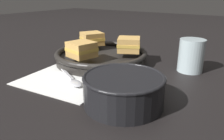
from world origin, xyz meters
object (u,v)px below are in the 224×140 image
(sandwich_near_left, at_px, (92,39))
(sandwich_far_left, at_px, (129,44))
(skillet, at_px, (101,56))
(soup_bowl, at_px, (124,88))
(drinking_glass, at_px, (191,55))
(spoon, at_px, (73,80))
(sandwich_near_right, at_px, (82,49))

(sandwich_near_left, relative_size, sandwich_far_left, 1.01)
(skillet, bearing_deg, sandwich_near_left, 147.72)
(soup_bowl, bearing_deg, sandwich_far_left, 117.95)
(drinking_glass, bearing_deg, soup_bowl, -101.22)
(sandwich_far_left, bearing_deg, spoon, -98.55)
(sandwich_near_left, bearing_deg, soup_bowl, -41.46)
(soup_bowl, height_order, sandwich_near_right, sandwich_near_right)
(sandwich_far_left, bearing_deg, skillet, -152.28)
(sandwich_near_left, xyz_separation_m, sandwich_far_left, (0.16, -0.01, 0.00))
(spoon, relative_size, sandwich_far_left, 1.51)
(sandwich_near_right, relative_size, drinking_glass, 0.90)
(skillet, relative_size, drinking_glass, 3.16)
(soup_bowl, bearing_deg, skillet, 135.74)
(spoon, height_order, sandwich_far_left, sandwich_far_left)
(soup_bowl, xyz_separation_m, drinking_glass, (0.06, 0.29, 0.01))
(spoon, xyz_separation_m, skillet, (-0.05, 0.19, 0.01))
(sandwich_near_right, bearing_deg, sandwich_far_left, 57.72)
(drinking_glass, bearing_deg, sandwich_near_left, -175.01)
(soup_bowl, height_order, spoon, soup_bowl)
(sandwich_near_left, xyz_separation_m, drinking_glass, (0.36, 0.03, -0.02))
(soup_bowl, xyz_separation_m, spoon, (-0.17, 0.02, -0.03))
(skillet, distance_m, sandwich_near_right, 0.10)
(sandwich_near_left, relative_size, drinking_glass, 1.02)
(skillet, height_order, sandwich_near_left, sandwich_near_left)
(sandwich_far_left, bearing_deg, soup_bowl, -62.05)
(soup_bowl, xyz_separation_m, sandwich_near_right, (-0.22, 0.12, 0.03))
(skillet, bearing_deg, spoon, -75.86)
(spoon, bearing_deg, soup_bowl, 19.81)
(soup_bowl, distance_m, sandwich_near_right, 0.25)
(soup_bowl, xyz_separation_m, sandwich_near_left, (-0.30, 0.26, 0.03))
(sandwich_near_right, distance_m, drinking_glass, 0.33)
(soup_bowl, distance_m, drinking_glass, 0.30)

